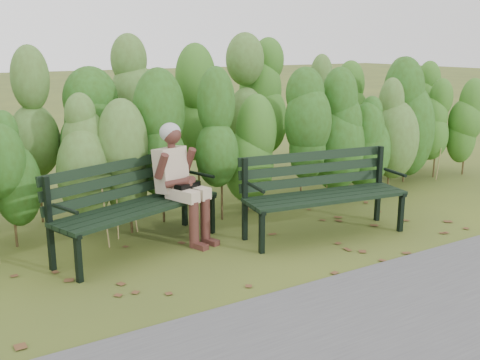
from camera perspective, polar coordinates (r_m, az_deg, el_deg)
ground at (r=6.21m, az=1.70°, el=-7.39°), size 80.00×80.00×0.00m
footpath at (r=4.71m, az=17.09°, el=-15.36°), size 60.00×2.50×0.01m
hedge_band at (r=7.48m, az=-6.10°, el=6.16°), size 11.04×1.67×2.42m
leaf_litter at (r=6.27m, az=-0.92°, el=-7.16°), size 6.02×2.23×0.01m
bench_left at (r=6.29m, az=-10.99°, el=-1.85°), size 2.05×1.21×0.98m
bench_right at (r=6.73m, az=8.24°, el=-0.70°), size 2.02×0.92×0.98m
seated_woman at (r=6.45m, az=-6.18°, el=0.55°), size 0.58×0.82×1.36m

